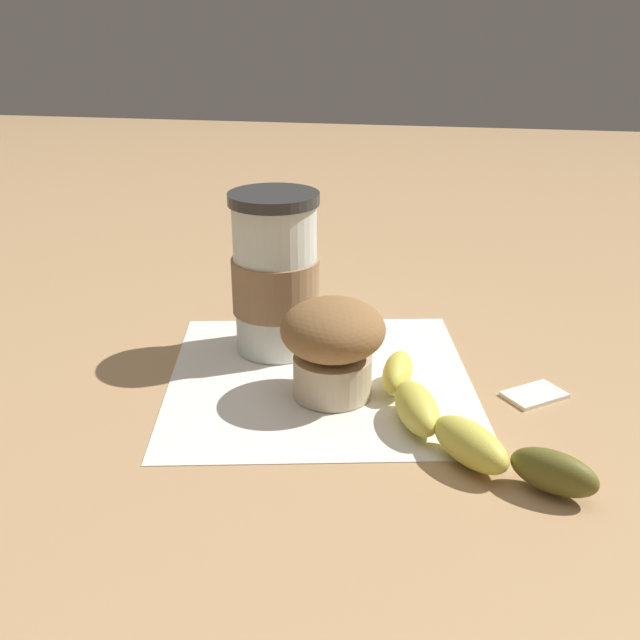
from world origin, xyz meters
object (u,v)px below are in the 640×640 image
at_px(muffin, 333,343).
at_px(sugar_packet, 535,394).
at_px(coffee_cup, 275,276).
at_px(banana, 452,422).

relative_size(muffin, sugar_packet, 1.74).
height_order(muffin, sugar_packet, muffin).
xyz_separation_m(coffee_cup, sugar_packet, (0.24, -0.06, -0.07)).
distance_m(coffee_cup, banana, 0.22).
distance_m(coffee_cup, sugar_packet, 0.25).
relative_size(banana, sugar_packet, 3.67).
bearing_deg(coffee_cup, banana, -39.52).
distance_m(muffin, banana, 0.12).
distance_m(coffee_cup, muffin, 0.11).
bearing_deg(banana, coffee_cup, 140.48).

